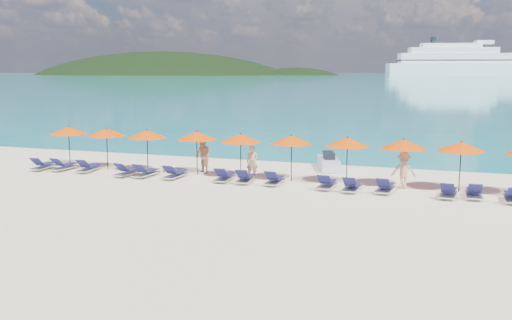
% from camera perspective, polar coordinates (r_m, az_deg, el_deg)
% --- Properties ---
extents(ground, '(1400.00, 1400.00, 0.00)m').
position_cam_1_polar(ground, '(23.87, -2.37, -3.91)').
color(ground, beige).
extents(sea, '(1600.00, 1300.00, 0.01)m').
position_cam_1_polar(sea, '(681.70, 18.67, 8.09)').
color(sea, '#1FA9B2').
rests_on(sea, ground).
extents(headland_main, '(374.00, 242.00, 126.50)m').
position_cam_1_polar(headland_main, '(642.28, -9.60, 5.01)').
color(headland_main, black).
rests_on(headland_main, ground).
extents(headland_small, '(162.00, 126.00, 85.50)m').
position_cam_1_polar(headland_small, '(604.20, 3.96, 5.16)').
color(headland_small, black).
rests_on(headland_small, ground).
extents(cruise_ship, '(143.76, 61.24, 39.82)m').
position_cam_1_polar(cruise_ship, '(532.39, 20.82, 8.97)').
color(cruise_ship, white).
rests_on(cruise_ship, ground).
extents(jetski, '(1.75, 2.77, 0.92)m').
position_cam_1_polar(jetski, '(31.05, 7.27, -0.24)').
color(jetski, silver).
rests_on(jetski, ground).
extents(beachgoer_a, '(0.69, 0.58, 1.60)m').
position_cam_1_polar(beachgoer_a, '(28.34, -0.38, -0.20)').
color(beachgoer_a, tan).
rests_on(beachgoer_a, ground).
extents(beachgoer_b, '(1.04, 0.92, 1.85)m').
position_cam_1_polar(beachgoer_b, '(29.75, -5.33, 0.45)').
color(beachgoer_b, tan).
rests_on(beachgoer_b, ground).
extents(beachgoer_c, '(1.13, 0.62, 1.68)m').
position_cam_1_polar(beachgoer_c, '(26.57, 14.55, -1.02)').
color(beachgoer_c, tan).
rests_on(beachgoer_c, ground).
extents(umbrella_0, '(2.10, 2.10, 2.28)m').
position_cam_1_polar(umbrella_0, '(33.23, -18.25, 2.83)').
color(umbrella_0, black).
rests_on(umbrella_0, ground).
extents(umbrella_1, '(2.10, 2.10, 2.28)m').
position_cam_1_polar(umbrella_1, '(31.61, -14.73, 2.69)').
color(umbrella_1, black).
rests_on(umbrella_1, ground).
extents(umbrella_2, '(2.10, 2.10, 2.28)m').
position_cam_1_polar(umbrella_2, '(30.32, -10.86, 2.57)').
color(umbrella_2, black).
rests_on(umbrella_2, ground).
extents(umbrella_3, '(2.10, 2.10, 2.28)m').
position_cam_1_polar(umbrella_3, '(29.20, -5.95, 2.44)').
color(umbrella_3, black).
rests_on(umbrella_3, ground).
extents(umbrella_4, '(2.10, 2.10, 2.28)m').
position_cam_1_polar(umbrella_4, '(28.01, -1.54, 2.20)').
color(umbrella_4, black).
rests_on(umbrella_4, ground).
extents(umbrella_5, '(2.10, 2.10, 2.28)m').
position_cam_1_polar(umbrella_5, '(27.39, 3.57, 2.04)').
color(umbrella_5, black).
rests_on(umbrella_5, ground).
extents(umbrella_6, '(2.10, 2.10, 2.28)m').
position_cam_1_polar(umbrella_6, '(26.88, 9.13, 1.81)').
color(umbrella_6, black).
rests_on(umbrella_6, ground).
extents(umbrella_7, '(2.10, 2.10, 2.28)m').
position_cam_1_polar(umbrella_7, '(26.58, 14.55, 1.55)').
color(umbrella_7, black).
rests_on(umbrella_7, ground).
extents(umbrella_8, '(2.10, 2.10, 2.28)m').
position_cam_1_polar(umbrella_8, '(26.44, 19.84, 1.27)').
color(umbrella_8, black).
rests_on(umbrella_8, ground).
extents(lounger_0, '(0.78, 1.75, 0.66)m').
position_cam_1_polar(lounger_0, '(32.78, -20.52, -0.52)').
color(lounger_0, silver).
rests_on(lounger_0, ground).
extents(lounger_1, '(0.72, 1.73, 0.66)m').
position_cam_1_polar(lounger_1, '(32.21, -18.64, -0.58)').
color(lounger_1, silver).
rests_on(lounger_1, ground).
extents(lounger_2, '(0.77, 1.75, 0.66)m').
position_cam_1_polar(lounger_2, '(31.36, -16.41, -0.72)').
color(lounger_2, silver).
rests_on(lounger_2, ground).
extents(lounger_3, '(0.77, 1.75, 0.66)m').
position_cam_1_polar(lounger_3, '(29.65, -12.72, -1.12)').
color(lounger_3, silver).
rests_on(lounger_3, ground).
extents(lounger_4, '(0.74, 1.74, 0.66)m').
position_cam_1_polar(lounger_4, '(29.18, -10.97, -1.22)').
color(lounger_4, silver).
rests_on(lounger_4, ground).
extents(lounger_5, '(0.69, 1.72, 0.66)m').
position_cam_1_polar(lounger_5, '(28.54, -8.11, -1.37)').
color(lounger_5, silver).
rests_on(lounger_5, ground).
extents(lounger_6, '(0.75, 1.74, 0.66)m').
position_cam_1_polar(lounger_6, '(27.58, -3.20, -1.66)').
color(lounger_6, silver).
rests_on(lounger_6, ground).
extents(lounger_7, '(0.79, 1.75, 0.66)m').
position_cam_1_polar(lounger_7, '(27.16, -1.11, -1.81)').
color(lounger_7, silver).
rests_on(lounger_7, ground).
extents(lounger_8, '(0.64, 1.71, 0.66)m').
position_cam_1_polar(lounger_8, '(26.75, 1.86, -1.98)').
color(lounger_8, silver).
rests_on(lounger_8, ground).
extents(lounger_9, '(0.67, 1.72, 0.66)m').
position_cam_1_polar(lounger_9, '(26.03, 7.11, -2.36)').
color(lounger_9, silver).
rests_on(lounger_9, ground).
extents(lounger_10, '(0.67, 1.72, 0.66)m').
position_cam_1_polar(lounger_10, '(25.63, 9.55, -2.59)').
color(lounger_10, silver).
rests_on(lounger_10, ground).
extents(lounger_11, '(0.74, 1.74, 0.66)m').
position_cam_1_polar(lounger_11, '(25.67, 12.79, -2.68)').
color(lounger_11, silver).
rests_on(lounger_11, ground).
extents(lounger_12, '(0.76, 1.75, 0.66)m').
position_cam_1_polar(lounger_12, '(25.35, 18.67, -3.07)').
color(lounger_12, silver).
rests_on(lounger_12, ground).
extents(lounger_13, '(0.69, 1.72, 0.66)m').
position_cam_1_polar(lounger_13, '(25.62, 20.95, -3.08)').
color(lounger_13, silver).
rests_on(lounger_13, ground).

